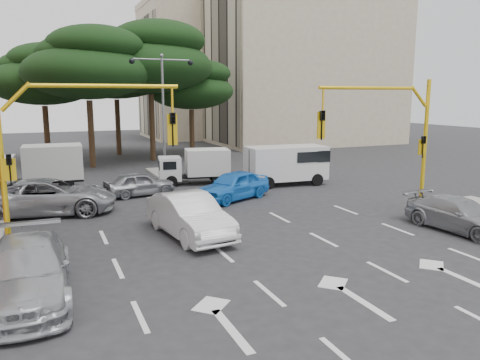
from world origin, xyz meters
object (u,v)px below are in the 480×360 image
(car_silver_cross_b, at_px, (139,184))
(box_truck_b, at_px, (195,167))
(signal_mast_right, at_px, (395,128))
(car_white_hatch, at_px, (189,216))
(signal_mast_left, at_px, (62,140))
(car_blue_compact, at_px, (233,185))
(car_silver_cross_a, at_px, (50,197))
(car_silver_parked, at_px, (460,215))
(van_white, at_px, (286,165))
(car_silver_wagon, at_px, (27,271))
(street_lamp_center, at_px, (163,93))
(box_truck_a, at_px, (35,168))

(car_silver_cross_b, bearing_deg, box_truck_b, -69.85)
(signal_mast_right, relative_size, car_white_hatch, 1.22)
(signal_mast_left, distance_m, car_white_hatch, 5.35)
(signal_mast_right, xyz_separation_m, car_silver_cross_b, (-9.56, 8.51, -3.24))
(car_blue_compact, relative_size, car_silver_cross_a, 0.75)
(car_silver_parked, xyz_separation_m, van_white, (-1.60, 11.38, 0.53))
(signal_mast_left, distance_m, car_blue_compact, 10.52)
(car_blue_compact, relative_size, car_silver_wagon, 0.82)
(street_lamp_center, relative_size, box_truck_b, 1.81)
(car_silver_cross_b, distance_m, box_truck_a, 6.20)
(box_truck_b, bearing_deg, box_truck_a, 91.85)
(box_truck_a, xyz_separation_m, box_truck_b, (8.84, -1.40, -0.23))
(car_silver_cross_a, distance_m, van_white, 13.44)
(car_silver_parked, relative_size, box_truck_a, 0.86)
(street_lamp_center, xyz_separation_m, car_silver_cross_a, (-7.25, -7.91, -4.62))
(car_white_hatch, bearing_deg, car_silver_wagon, -153.75)
(car_silver_wagon, bearing_deg, van_white, 41.36)
(signal_mast_right, height_order, car_silver_parked, signal_mast_right)
(car_white_hatch, xyz_separation_m, car_silver_wagon, (-5.55, -3.72, -0.04))
(signal_mast_left, bearing_deg, car_silver_wagon, -109.73)
(car_silver_wagon, bearing_deg, car_silver_cross_b, 67.78)
(car_silver_cross_a, relative_size, van_white, 1.23)
(car_white_hatch, bearing_deg, street_lamp_center, 72.28)
(car_silver_cross_b, xyz_separation_m, box_truck_a, (-5.08, 3.50, 0.64))
(signal_mast_left, relative_size, car_silver_cross_b, 1.59)
(box_truck_a, height_order, box_truck_b, box_truck_a)
(van_white, relative_size, box_truck_b, 1.10)
(street_lamp_center, bearing_deg, box_truck_b, -73.63)
(car_white_hatch, bearing_deg, van_white, 35.57)
(signal_mast_right, bearing_deg, car_silver_parked, -75.54)
(car_silver_cross_b, bearing_deg, box_truck_a, 46.40)
(box_truck_b, bearing_deg, signal_mast_left, 154.53)
(car_silver_wagon, relative_size, box_truck_b, 1.24)
(car_silver_wagon, distance_m, box_truck_b, 16.59)
(car_silver_wagon, bearing_deg, car_white_hatch, 35.45)
(car_white_hatch, xyz_separation_m, car_silver_cross_a, (-4.81, 5.72, -0.00))
(street_lamp_center, height_order, car_silver_cross_b, street_lamp_center)
(street_lamp_center, bearing_deg, van_white, -43.63)
(car_blue_compact, height_order, car_silver_wagon, car_silver_wagon)
(car_silver_cross_a, height_order, box_truck_b, box_truck_b)
(car_silver_parked, distance_m, box_truck_a, 21.60)
(car_white_hatch, height_order, car_silver_cross_b, car_white_hatch)
(street_lamp_center, bearing_deg, box_truck_a, -165.69)
(car_silver_parked, height_order, van_white, van_white)
(signal_mast_right, height_order, car_silver_wagon, signal_mast_right)
(car_silver_cross_a, distance_m, box_truck_a, 5.95)
(signal_mast_left, bearing_deg, van_white, 32.93)
(car_white_hatch, relative_size, car_silver_cross_b, 1.31)
(signal_mast_right, relative_size, signal_mast_left, 1.00)
(box_truck_a, relative_size, box_truck_b, 1.21)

